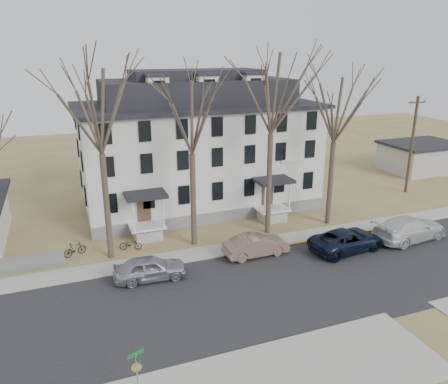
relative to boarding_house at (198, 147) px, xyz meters
name	(u,v)px	position (x,y,z in m)	size (l,w,h in m)	color
ground	(327,298)	(2.00, -17.95, -5.38)	(120.00, 120.00, 0.00)	olive
main_road	(309,281)	(2.00, -15.95, -5.38)	(120.00, 10.00, 0.04)	#27272A
far_sidewalk	(266,243)	(2.00, -9.95, -5.38)	(120.00, 2.00, 0.08)	#A09F97
yellow_curb	(330,238)	(7.00, -10.85, -5.38)	(14.00, 0.25, 0.06)	gold
boarding_house	(198,147)	(0.00, 0.00, 0.00)	(20.80, 12.36, 12.05)	slate
distant_building	(421,157)	(28.00, 2.05, -3.70)	(8.50, 6.50, 3.35)	#A09F97
tree_far_left	(98,106)	(-9.00, -8.15, 4.96)	(8.40, 8.40, 13.72)	#473B31
tree_mid_left	(191,113)	(-3.00, -8.15, 4.22)	(7.80, 7.80, 12.74)	#473B31
tree_center	(272,88)	(3.00, -8.15, 5.71)	(9.00, 9.00, 14.70)	#473B31
tree_mid_right	(336,105)	(8.50, -8.15, 4.22)	(7.80, 7.80, 12.74)	#473B31
utility_pole_far	(412,144)	(20.50, -3.95, -0.47)	(2.00, 0.28, 9.50)	#3D3023
car_silver	(150,269)	(-7.10, -12.22, -4.62)	(1.79, 4.46, 1.52)	#9199A2
car_tan	(256,246)	(0.43, -11.54, -4.63)	(1.59, 4.57, 1.51)	#7B6257
car_navy	(347,240)	(6.79, -13.08, -4.61)	(2.56, 5.56, 1.54)	black
car_white	(410,229)	(12.29, -13.22, -4.49)	(2.49, 6.11, 1.77)	silver
bicycle_left	(131,245)	(-7.55, -7.57, -4.96)	(0.55, 1.59, 0.84)	black
bicycle_right	(75,250)	(-11.30, -7.16, -4.89)	(0.46, 1.62, 0.97)	black
street_sign	(137,370)	(-9.60, -22.04, -3.70)	(0.72, 0.72, 2.52)	gray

